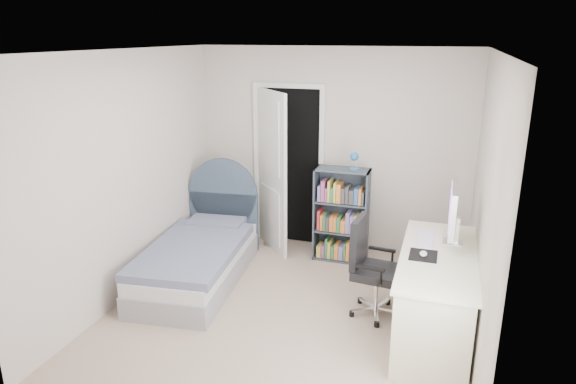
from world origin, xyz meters
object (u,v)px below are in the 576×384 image
(desk, at_px, (436,291))
(office_chair, at_px, (370,262))
(bed, at_px, (200,256))
(nightstand, at_px, (230,210))
(floor_lamp, at_px, (272,204))
(bookcase, at_px, (342,218))

(desk, height_order, office_chair, desk)
(bed, bearing_deg, desk, -8.27)
(nightstand, bearing_deg, desk, -29.47)
(floor_lamp, relative_size, bookcase, 1.04)
(floor_lamp, distance_m, bookcase, 0.95)
(floor_lamp, height_order, office_chair, floor_lamp)
(desk, xyz_separation_m, office_chair, (-0.63, 0.20, 0.10))
(bed, bearing_deg, nightstand, 96.11)
(bed, relative_size, floor_lamp, 1.43)
(floor_lamp, height_order, bookcase, floor_lamp)
(nightstand, distance_m, bookcase, 1.53)
(bed, xyz_separation_m, desk, (2.54, -0.37, 0.17))
(bookcase, height_order, desk, bookcase)
(bed, distance_m, nightstand, 1.15)
(floor_lamp, distance_m, desk, 2.56)
(nightstand, xyz_separation_m, desk, (2.66, -1.50, 0.02))
(bed, bearing_deg, bookcase, 35.05)
(bed, height_order, floor_lamp, floor_lamp)
(nightstand, distance_m, floor_lamp, 0.60)
(bed, distance_m, floor_lamp, 1.25)
(desk, relative_size, office_chair, 1.66)
(nightstand, height_order, bookcase, bookcase)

